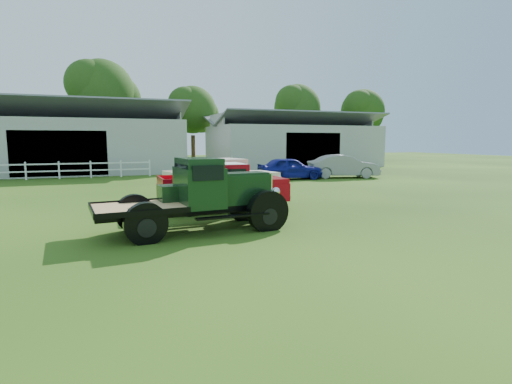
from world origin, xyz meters
name	(u,v)px	position (x,y,z in m)	size (l,w,h in m)	color
ground	(265,235)	(0.00, 0.00, 0.00)	(120.00, 120.00, 0.00)	#1E380E
shed_left	(65,138)	(-7.00, 26.00, 2.80)	(18.80, 10.20, 5.60)	#A2A2A2
shed_right	(292,140)	(14.00, 27.00, 2.60)	(16.80, 9.20, 5.20)	#A2A2A2
fence_rail	(43,170)	(-8.00, 20.00, 0.60)	(14.20, 0.16, 1.20)	white
tree_b	(103,109)	(-4.00, 34.00, 5.75)	(6.90, 6.90, 11.50)	#1D3A0A
tree_c	(193,123)	(5.00, 33.00, 4.50)	(5.40, 5.40, 9.00)	#1D3A0A
tree_d	(297,120)	(18.00, 34.00, 5.00)	(6.00, 6.00, 10.00)	#1D3A0A
tree_e	(362,123)	(26.00, 32.00, 4.75)	(5.70, 5.70, 9.50)	#1D3A0A
vintage_flatbed	(196,195)	(-1.67, 1.16, 1.06)	(5.34, 2.12, 2.12)	black
red_pickup	(223,187)	(0.04, 4.23, 0.89)	(4.90, 1.88, 1.79)	#AD0714
white_pickup	(223,181)	(0.56, 6.09, 0.91)	(4.93, 1.91, 1.81)	beige
misc_car_blue	(290,168)	(7.56, 14.14, 0.75)	(1.76, 4.37, 1.49)	navy
misc_car_grey	(343,166)	(11.57, 13.86, 0.80)	(1.70, 4.86, 1.60)	gray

